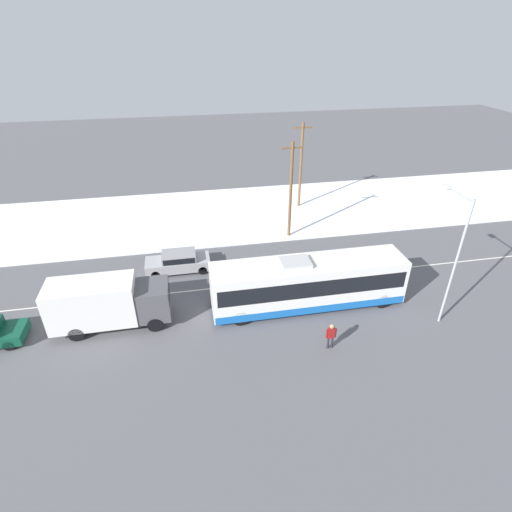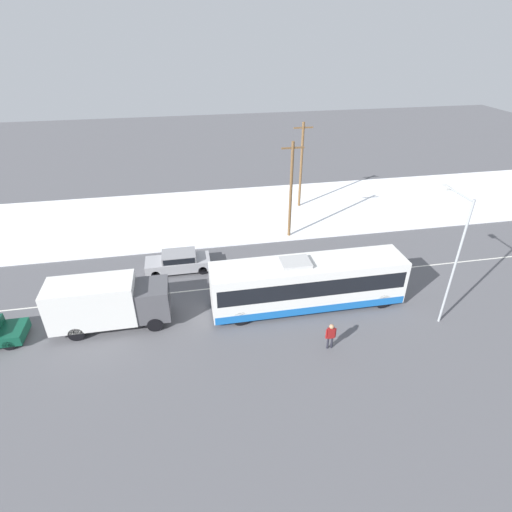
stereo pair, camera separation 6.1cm
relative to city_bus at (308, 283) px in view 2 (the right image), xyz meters
The scene contains 10 objects.
ground_plane 3.40m from the city_bus, 93.55° to the left, with size 120.00×120.00×0.00m, color #56565B.
snow_lot 15.10m from the city_bus, 90.70° to the left, with size 80.00×12.64×0.12m.
lane_marking_center 3.40m from the city_bus, 93.55° to the left, with size 60.00×0.12×0.00m.
city_bus is the anchor object (origin of this frame).
box_truck 12.13m from the city_bus, behind, with size 6.82×2.30×3.09m.
sedan_car 9.86m from the city_bus, 144.31° to the left, with size 4.62×1.80×1.47m.
pedestrian_at_stop 4.10m from the city_bus, 88.42° to the right, with size 0.60×0.27×1.67m.
streetlamp 8.59m from the city_bus, 18.95° to the right, with size 0.36×2.74×7.97m.
utility_pole_roadside 9.92m from the city_bus, 82.02° to the left, with size 1.80×0.24×8.06m.
utility_pole_snowlot 16.21m from the city_bus, 75.75° to the left, with size 1.80×0.24×8.15m.
Camera 2 is at (-6.84, -22.67, 15.77)m, focal length 28.00 mm.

